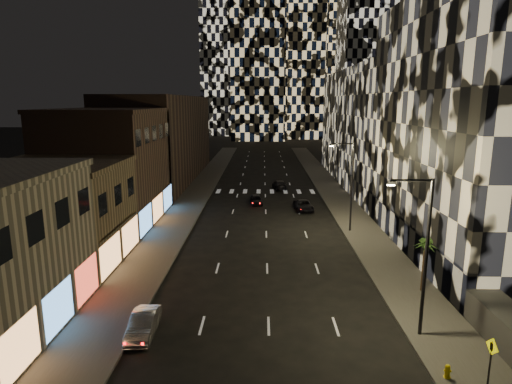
{
  "coord_description": "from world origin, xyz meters",
  "views": [
    {
      "loc": [
        -0.38,
        -12.31,
        13.13
      ],
      "look_at": [
        -0.92,
        21.29,
        6.0
      ],
      "focal_mm": 30.0,
      "sensor_mm": 36.0,
      "label": 1
    }
  ],
  "objects_px": {
    "streetlight_near": "(423,247)",
    "car_dark_midlane": "(256,200)",
    "car_dark_rightlane": "(304,206)",
    "car_dark_oncoming": "(279,185)",
    "fire_hydrant": "(447,371)",
    "car_silver_parked": "(143,324)",
    "streetlight_far": "(350,181)",
    "palm_tree": "(426,248)",
    "ped_sign": "(491,355)"
  },
  "relations": [
    {
      "from": "car_dark_oncoming",
      "to": "ped_sign",
      "type": "relative_size",
      "value": 1.79
    },
    {
      "from": "car_dark_oncoming",
      "to": "fire_hydrant",
      "type": "bearing_deg",
      "value": 91.04
    },
    {
      "from": "streetlight_near",
      "to": "ped_sign",
      "type": "distance_m",
      "value": 6.07
    },
    {
      "from": "car_silver_parked",
      "to": "fire_hydrant",
      "type": "distance_m",
      "value": 16.17
    },
    {
      "from": "car_dark_midlane",
      "to": "car_dark_oncoming",
      "type": "relative_size",
      "value": 0.81
    },
    {
      "from": "streetlight_far",
      "to": "car_dark_rightlane",
      "type": "distance_m",
      "value": 10.57
    },
    {
      "from": "streetlight_near",
      "to": "streetlight_far",
      "type": "distance_m",
      "value": 20.0
    },
    {
      "from": "car_dark_oncoming",
      "to": "palm_tree",
      "type": "bearing_deg",
      "value": 96.62
    },
    {
      "from": "car_dark_oncoming",
      "to": "streetlight_far",
      "type": "bearing_deg",
      "value": 98.88
    },
    {
      "from": "streetlight_far",
      "to": "fire_hydrant",
      "type": "bearing_deg",
      "value": -89.65
    },
    {
      "from": "car_dark_rightlane",
      "to": "palm_tree",
      "type": "relative_size",
      "value": 1.17
    },
    {
      "from": "car_dark_midlane",
      "to": "car_dark_oncoming",
      "type": "distance_m",
      "value": 10.65
    },
    {
      "from": "fire_hydrant",
      "to": "palm_tree",
      "type": "height_order",
      "value": "palm_tree"
    },
    {
      "from": "car_silver_parked",
      "to": "palm_tree",
      "type": "bearing_deg",
      "value": 15.92
    },
    {
      "from": "streetlight_far",
      "to": "car_dark_oncoming",
      "type": "relative_size",
      "value": 2.01
    },
    {
      "from": "streetlight_near",
      "to": "ped_sign",
      "type": "bearing_deg",
      "value": -69.82
    },
    {
      "from": "ped_sign",
      "to": "car_silver_parked",
      "type": "bearing_deg",
      "value": 158.93
    },
    {
      "from": "car_dark_rightlane",
      "to": "streetlight_far",
      "type": "bearing_deg",
      "value": -71.31
    },
    {
      "from": "streetlight_far",
      "to": "car_dark_rightlane",
      "type": "height_order",
      "value": "streetlight_far"
    },
    {
      "from": "streetlight_far",
      "to": "fire_hydrant",
      "type": "distance_m",
      "value": 24.44
    },
    {
      "from": "streetlight_far",
      "to": "ped_sign",
      "type": "relative_size",
      "value": 3.6
    },
    {
      "from": "car_silver_parked",
      "to": "ped_sign",
      "type": "height_order",
      "value": "ped_sign"
    },
    {
      "from": "car_silver_parked",
      "to": "car_dark_rightlane",
      "type": "bearing_deg",
      "value": 65.62
    },
    {
      "from": "fire_hydrant",
      "to": "palm_tree",
      "type": "xyz_separation_m",
      "value": [
        2.32,
        9.71,
        2.82
      ]
    },
    {
      "from": "car_dark_rightlane",
      "to": "car_dark_oncoming",
      "type": "bearing_deg",
      "value": 95.96
    },
    {
      "from": "car_dark_rightlane",
      "to": "ped_sign",
      "type": "bearing_deg",
      "value": -85.22
    },
    {
      "from": "streetlight_near",
      "to": "palm_tree",
      "type": "height_order",
      "value": "streetlight_near"
    },
    {
      "from": "streetlight_near",
      "to": "car_dark_rightlane",
      "type": "distance_m",
      "value": 29.32
    },
    {
      "from": "car_dark_midlane",
      "to": "ped_sign",
      "type": "distance_m",
      "value": 38.25
    },
    {
      "from": "streetlight_near",
      "to": "car_dark_midlane",
      "type": "height_order",
      "value": "streetlight_near"
    },
    {
      "from": "streetlight_near",
      "to": "fire_hydrant",
      "type": "relative_size",
      "value": 12.95
    },
    {
      "from": "car_dark_oncoming",
      "to": "palm_tree",
      "type": "height_order",
      "value": "palm_tree"
    },
    {
      "from": "streetlight_far",
      "to": "ped_sign",
      "type": "distance_m",
      "value": 24.95
    },
    {
      "from": "streetlight_far",
      "to": "car_silver_parked",
      "type": "bearing_deg",
      "value": -127.79
    },
    {
      "from": "streetlight_near",
      "to": "streetlight_far",
      "type": "height_order",
      "value": "same"
    },
    {
      "from": "car_silver_parked",
      "to": "palm_tree",
      "type": "relative_size",
      "value": 1.01
    },
    {
      "from": "car_dark_oncoming",
      "to": "fire_hydrant",
      "type": "height_order",
      "value": "car_dark_oncoming"
    },
    {
      "from": "ped_sign",
      "to": "palm_tree",
      "type": "bearing_deg",
      "value": 79.62
    },
    {
      "from": "car_dark_midlane",
      "to": "ped_sign",
      "type": "bearing_deg",
      "value": -79.99
    },
    {
      "from": "streetlight_far",
      "to": "palm_tree",
      "type": "relative_size",
      "value": 2.36
    },
    {
      "from": "streetlight_far",
      "to": "car_dark_oncoming",
      "type": "height_order",
      "value": "streetlight_far"
    },
    {
      "from": "streetlight_far",
      "to": "car_silver_parked",
      "type": "xyz_separation_m",
      "value": [
        -15.55,
        -20.06,
        -4.72
      ]
    },
    {
      "from": "ped_sign",
      "to": "palm_tree",
      "type": "xyz_separation_m",
      "value": [
        0.76,
        10.41,
        1.46
      ]
    },
    {
      "from": "car_dark_midlane",
      "to": "car_dark_rightlane",
      "type": "relative_size",
      "value": 0.81
    },
    {
      "from": "car_silver_parked",
      "to": "streetlight_near",
      "type": "bearing_deg",
      "value": -1.77
    },
    {
      "from": "car_silver_parked",
      "to": "car_dark_midlane",
      "type": "distance_m",
      "value": 32.51
    },
    {
      "from": "car_dark_midlane",
      "to": "streetlight_far",
      "type": "bearing_deg",
      "value": -58.33
    },
    {
      "from": "car_silver_parked",
      "to": "fire_hydrant",
      "type": "xyz_separation_m",
      "value": [
        15.7,
        -3.88,
        -0.16
      ]
    },
    {
      "from": "car_dark_oncoming",
      "to": "car_dark_rightlane",
      "type": "height_order",
      "value": "car_dark_oncoming"
    },
    {
      "from": "fire_hydrant",
      "to": "car_dark_midlane",
      "type": "bearing_deg",
      "value": 105.14
    }
  ]
}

